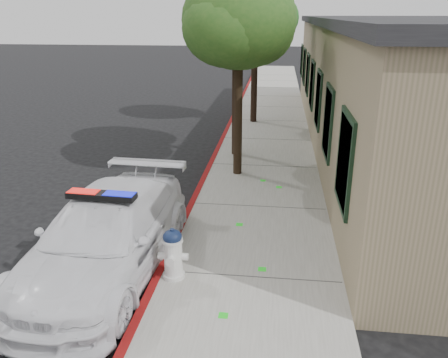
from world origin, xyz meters
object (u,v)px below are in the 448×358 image
at_px(fire_hydrant, 173,253).
at_px(street_tree_near, 239,25).
at_px(street_tree_mid, 238,15).
at_px(police_car, 106,236).
at_px(street_tree_far, 256,13).
at_px(clapboard_building, 423,86).

height_order(fire_hydrant, street_tree_near, street_tree_near).
bearing_deg(street_tree_mid, police_car, -103.00).
distance_m(police_car, street_tree_near, 6.43).
height_order(street_tree_near, street_tree_far, street_tree_far).
xyz_separation_m(fire_hydrant, street_tree_far, (0.67, 11.89, 3.76)).
relative_size(police_car, street_tree_far, 0.89).
bearing_deg(fire_hydrant, street_tree_mid, 86.44).
relative_size(police_car, street_tree_mid, 0.90).
distance_m(clapboard_building, street_tree_far, 6.67).
bearing_deg(street_tree_far, clapboard_building, -25.69).
relative_size(police_car, street_tree_near, 0.94).
xyz_separation_m(street_tree_mid, street_tree_far, (0.30, 4.61, 0.04)).
xyz_separation_m(police_car, fire_hydrant, (1.25, -0.26, -0.11)).
relative_size(fire_hydrant, street_tree_mid, 0.16).
distance_m(clapboard_building, police_car, 11.79).
bearing_deg(street_tree_far, street_tree_near, -90.73).
bearing_deg(street_tree_far, police_car, -99.39).
bearing_deg(street_tree_near, street_tree_far, 89.27).
distance_m(street_tree_near, street_tree_far, 6.49).
bearing_deg(street_tree_mid, clapboard_building, 17.52).
bearing_deg(police_car, street_tree_mid, 80.21).
height_order(police_car, street_tree_near, street_tree_near).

